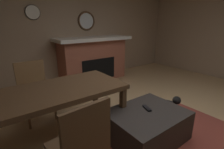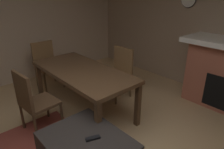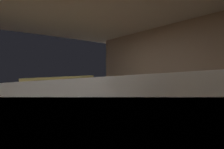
% 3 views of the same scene
% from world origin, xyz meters
% --- Properties ---
extents(floor, '(8.09, 8.09, 0.00)m').
position_xyz_m(floor, '(0.00, 0.00, 0.00)').
color(floor, tan).
extents(wall_back_fireplace_side, '(7.15, 0.12, 2.56)m').
position_xyz_m(wall_back_fireplace_side, '(0.00, -3.15, 1.28)').
color(wall_back_fireplace_side, '#9E846B').
rests_on(wall_back_fireplace_side, ground).
extents(fireplace, '(1.99, 0.76, 1.16)m').
position_xyz_m(fireplace, '(-0.37, -2.77, 0.59)').
color(fireplace, '#9E5642').
rests_on(fireplace, ground).
extents(round_wall_mirror, '(0.50, 0.05, 0.50)m').
position_xyz_m(round_wall_mirror, '(-0.37, -3.06, 1.55)').
color(round_wall_mirror, '#4C331E').
extents(ottoman_coffee_table, '(0.98, 0.77, 0.41)m').
position_xyz_m(ottoman_coffee_table, '(0.34, -0.21, 0.20)').
color(ottoman_coffee_table, '#2D2826').
rests_on(ottoman_coffee_table, ground).
extents(tv_remote, '(0.10, 0.17, 0.02)m').
position_xyz_m(tv_remote, '(0.29, -0.26, 0.42)').
color(tv_remote, black).
rests_on(tv_remote, ottoman_coffee_table).
extents(dining_table, '(1.84, 0.85, 0.74)m').
position_xyz_m(dining_table, '(1.37, -0.87, 0.66)').
color(dining_table, '#513823').
rests_on(dining_table, ground).
extents(dining_chair_north, '(0.47, 0.47, 0.93)m').
position_xyz_m(dining_chair_north, '(1.36, -0.05, 0.52)').
color(dining_chair_north, '#513823').
rests_on(dining_chair_north, ground).
extents(dining_chair_south, '(0.46, 0.46, 0.93)m').
position_xyz_m(dining_chair_south, '(1.37, -1.68, 0.52)').
color(dining_chair_south, brown).
rests_on(dining_chair_south, ground).
extents(small_dog, '(0.42, 0.42, 0.26)m').
position_xyz_m(small_dog, '(-0.46, -0.46, 0.16)').
color(small_dog, black).
rests_on(small_dog, ground).
extents(wall_clock, '(0.32, 0.03, 0.32)m').
position_xyz_m(wall_clock, '(0.93, -3.06, 1.73)').
color(wall_clock, silver).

